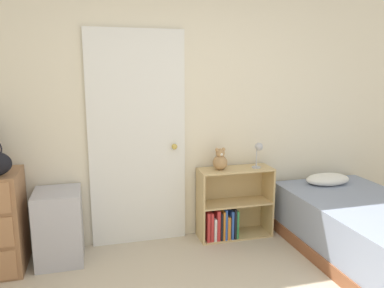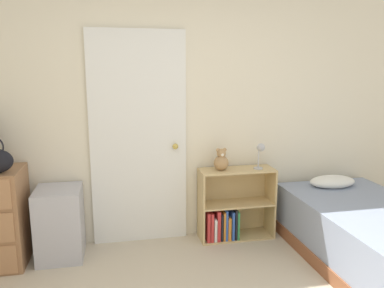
{
  "view_description": "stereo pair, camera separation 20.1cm",
  "coord_description": "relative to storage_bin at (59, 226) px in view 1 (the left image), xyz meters",
  "views": [
    {
      "loc": [
        -0.65,
        -1.4,
        1.66
      ],
      "look_at": [
        0.24,
        1.88,
        1.0
      ],
      "focal_mm": 35.0,
      "sensor_mm": 36.0,
      "label": 1
    },
    {
      "loc": [
        -0.45,
        -1.45,
        1.66
      ],
      "look_at": [
        0.24,
        1.88,
        1.0
      ],
      "focal_mm": 35.0,
      "sensor_mm": 36.0,
      "label": 2
    }
  ],
  "objects": [
    {
      "name": "teddy_bear",
      "position": [
        1.52,
        0.08,
        0.49
      ],
      "size": [
        0.14,
        0.14,
        0.22
      ],
      "color": "tan",
      "rests_on": "bookshelf"
    },
    {
      "name": "wall_back",
      "position": [
        0.97,
        0.27,
        0.95
      ],
      "size": [
        10.0,
        0.06,
        2.55
      ],
      "color": "beige",
      "rests_on": "ground_plane"
    },
    {
      "name": "storage_bin",
      "position": [
        0.0,
        0.0,
        0.0
      ],
      "size": [
        0.39,
        0.43,
        0.65
      ],
      "color": "#ADADB7",
      "rests_on": "ground_plane"
    },
    {
      "name": "bookshelf",
      "position": [
        1.62,
        0.08,
        -0.04
      ],
      "size": [
        0.75,
        0.28,
        0.71
      ],
      "color": "tan",
      "rests_on": "ground_plane"
    },
    {
      "name": "bed",
      "position": [
        2.67,
        -0.67,
        -0.07
      ],
      "size": [
        1.06,
        1.8,
        0.62
      ],
      "color": "brown",
      "rests_on": "ground_plane"
    },
    {
      "name": "door_closed",
      "position": [
        0.74,
        0.21,
        0.7
      ],
      "size": [
        0.92,
        0.09,
        2.05
      ],
      "color": "white",
      "rests_on": "ground_plane"
    },
    {
      "name": "desk_lamp",
      "position": [
        1.91,
        0.04,
        0.57
      ],
      "size": [
        0.1,
        0.1,
        0.26
      ],
      "color": "#B2B2B7",
      "rests_on": "bookshelf"
    }
  ]
}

